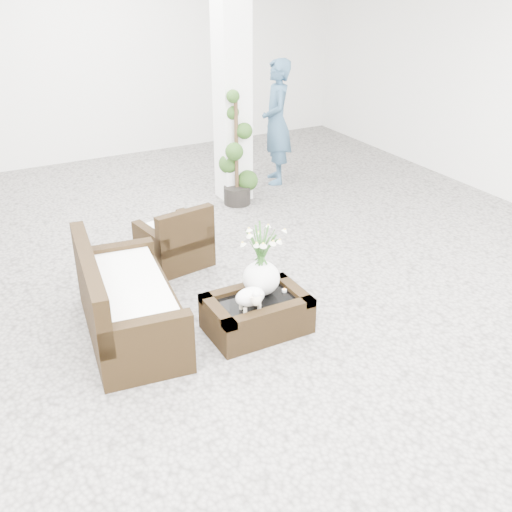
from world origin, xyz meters
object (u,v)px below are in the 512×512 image
coffee_table (257,315)px  topiary (236,150)px  loveseat (129,293)px  armchair (173,234)px

coffee_table → topiary: 3.21m
coffee_table → loveseat: (-1.02, 0.49, 0.26)m
loveseat → topiary: 3.33m
armchair → loveseat: bearing=43.5°
coffee_table → topiary: topiary is taller
armchair → topiary: topiary is taller
topiary → loveseat: bearing=-133.4°
coffee_table → topiary: (1.25, 2.90, 0.61)m
loveseat → topiary: bearing=-36.3°
armchair → topiary: (1.42, 1.28, 0.41)m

